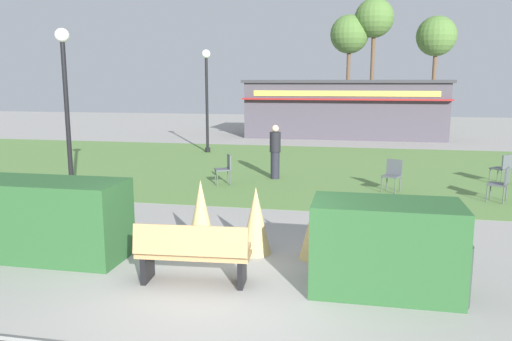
# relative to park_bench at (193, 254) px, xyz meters

# --- Properties ---
(ground_plane) EXTENTS (80.00, 80.00, 0.00)m
(ground_plane) POSITION_rel_park_bench_xyz_m (0.49, -0.41, -0.48)
(ground_plane) COLOR #999691
(lawn_patch) EXTENTS (36.00, 12.00, 0.01)m
(lawn_patch) POSITION_rel_park_bench_xyz_m (0.49, 10.64, -0.48)
(lawn_patch) COLOR #5B8442
(lawn_patch) RESTS_ON ground_plane
(park_bench) EXTENTS (1.73, 0.65, 0.95)m
(park_bench) POSITION_rel_park_bench_xyz_m (0.00, 0.00, 0.00)
(park_bench) COLOR tan
(park_bench) RESTS_ON ground_plane
(hedge_left) EXTENTS (2.74, 1.10, 1.35)m
(hedge_left) POSITION_rel_park_bench_xyz_m (-2.85, 0.65, 0.19)
(hedge_left) COLOR #28562B
(hedge_left) RESTS_ON ground_plane
(hedge_right) EXTENTS (2.09, 1.10, 1.32)m
(hedge_right) POSITION_rel_park_bench_xyz_m (2.78, 0.33, 0.18)
(hedge_right) COLOR #28562B
(hedge_right) RESTS_ON ground_plane
(ornamental_grass_behind_left) EXTENTS (0.54, 0.54, 1.20)m
(ornamental_grass_behind_left) POSITION_rel_park_bench_xyz_m (0.64, 1.54, 0.12)
(ornamental_grass_behind_left) COLOR tan
(ornamental_grass_behind_left) RESTS_ON ground_plane
(ornamental_grass_behind_right) EXTENTS (0.55, 0.55, 1.34)m
(ornamental_grass_behind_right) POSITION_rel_park_bench_xyz_m (-0.28, 1.30, 0.19)
(ornamental_grass_behind_right) COLOR tan
(ornamental_grass_behind_right) RESTS_ON ground_plane
(ornamental_grass_behind_center) EXTENTS (0.58, 0.58, 1.17)m
(ornamental_grass_behind_center) POSITION_rel_park_bench_xyz_m (1.71, 1.51, 0.11)
(ornamental_grass_behind_center) COLOR tan
(ornamental_grass_behind_center) RESTS_ON ground_plane
(lamppost_mid) EXTENTS (0.36, 0.36, 4.34)m
(lamppost_mid) POSITION_rel_park_bench_xyz_m (-5.08, 5.06, 2.24)
(lamppost_mid) COLOR black
(lamppost_mid) RESTS_ON ground_plane
(lamppost_far) EXTENTS (0.36, 0.36, 4.34)m
(lamppost_far) POSITION_rel_park_bench_xyz_m (-3.98, 13.85, 2.24)
(lamppost_far) COLOR black
(lamppost_far) RESTS_ON ground_plane
(trash_bin) EXTENTS (0.52, 0.52, 0.84)m
(trash_bin) POSITION_rel_park_bench_xyz_m (3.65, 0.05, -0.06)
(trash_bin) COLOR #2D4233
(trash_bin) RESTS_ON ground_plane
(food_kiosk) EXTENTS (10.83, 4.40, 3.11)m
(food_kiosk) POSITION_rel_park_bench_xyz_m (1.63, 21.49, 1.09)
(food_kiosk) COLOR #47424C
(food_kiosk) RESTS_ON ground_plane
(cafe_chair_west) EXTENTS (0.58, 0.58, 0.89)m
(cafe_chair_west) POSITION_rel_park_bench_xyz_m (5.94, 6.51, 0.05)
(cafe_chair_west) COLOR #4C5156
(cafe_chair_west) RESTS_ON ground_plane
(cafe_chair_east) EXTENTS (0.58, 0.58, 0.89)m
(cafe_chair_east) POSITION_rel_park_bench_xyz_m (-1.44, 7.31, 0.05)
(cafe_chair_east) COLOR #4C5156
(cafe_chair_east) RESTS_ON ground_plane
(cafe_chair_center) EXTENTS (0.58, 0.58, 0.89)m
(cafe_chair_center) POSITION_rel_park_bench_xyz_m (3.34, 7.26, 0.05)
(cafe_chair_center) COLOR #4C5156
(cafe_chair_center) RESTS_ON ground_plane
(cafe_chair_north) EXTENTS (0.62, 0.62, 0.89)m
(cafe_chair_north) POSITION_rel_park_bench_xyz_m (6.63, 9.01, 0.05)
(cafe_chair_north) COLOR #4C5156
(cafe_chair_north) RESTS_ON ground_plane
(person_strolling) EXTENTS (0.34, 0.34, 1.69)m
(person_strolling) POSITION_rel_park_bench_xyz_m (-0.14, 8.47, 0.38)
(person_strolling) COLOR #23232D
(person_strolling) RESTS_ON ground_plane
(parked_car_west_slot) EXTENTS (4.25, 2.15, 1.20)m
(parked_car_west_slot) POSITION_rel_park_bench_xyz_m (-2.66, 27.48, 0.16)
(parked_car_west_slot) COLOR silver
(parked_car_west_slot) RESTS_ON ground_plane
(tree_left_bg) EXTENTS (2.80, 2.80, 8.96)m
(tree_left_bg) POSITION_rel_park_bench_xyz_m (3.29, 31.44, 6.98)
(tree_left_bg) COLOR brown
(tree_left_bg) RESTS_ON ground_plane
(tree_right_bg) EXTENTS (2.80, 2.80, 7.87)m
(tree_right_bg) POSITION_rel_park_bench_xyz_m (1.57, 31.56, 5.92)
(tree_right_bg) COLOR brown
(tree_right_bg) RESTS_ON ground_plane
(tree_center_bg) EXTENTS (2.80, 2.80, 7.62)m
(tree_center_bg) POSITION_rel_park_bench_xyz_m (7.63, 31.43, 5.67)
(tree_center_bg) COLOR brown
(tree_center_bg) RESTS_ON ground_plane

